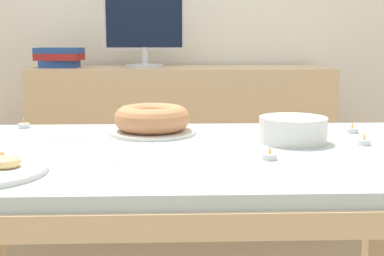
{
  "coord_description": "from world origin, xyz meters",
  "views": [
    {
      "loc": [
        -0.05,
        -1.53,
        1.06
      ],
      "look_at": [
        0.01,
        0.02,
        0.79
      ],
      "focal_mm": 50.0,
      "sensor_mm": 36.0,
      "label": 1
    }
  ],
  "objects_px": {
    "tealight_right_edge": "(352,130)",
    "plate_stack": "(293,130)",
    "tealight_near_front": "(364,142)",
    "tealight_near_cakes": "(24,125)",
    "tealight_left_edge": "(270,156)",
    "cake_chocolate_round": "(152,120)",
    "book_stack": "(60,57)",
    "computer_monitor": "(144,31)"
  },
  "relations": [
    {
      "from": "tealight_right_edge",
      "to": "plate_stack",
      "type": "bearing_deg",
      "value": -146.25
    },
    {
      "from": "tealight_right_edge",
      "to": "tealight_near_front",
      "type": "xyz_separation_m",
      "value": [
        -0.03,
        -0.21,
        0.0
      ]
    },
    {
      "from": "plate_stack",
      "to": "tealight_near_front",
      "type": "bearing_deg",
      "value": -12.35
    },
    {
      "from": "tealight_near_front",
      "to": "tealight_near_cakes",
      "type": "height_order",
      "value": "same"
    },
    {
      "from": "tealight_left_edge",
      "to": "tealight_right_edge",
      "type": "height_order",
      "value": "same"
    },
    {
      "from": "tealight_near_front",
      "to": "cake_chocolate_round",
      "type": "bearing_deg",
      "value": 161.92
    },
    {
      "from": "book_stack",
      "to": "plate_stack",
      "type": "bearing_deg",
      "value": -52.41
    },
    {
      "from": "computer_monitor",
      "to": "book_stack",
      "type": "xyz_separation_m",
      "value": [
        -0.45,
        0.0,
        -0.13
      ]
    },
    {
      "from": "computer_monitor",
      "to": "tealight_near_cakes",
      "type": "xyz_separation_m",
      "value": [
        -0.39,
        -0.96,
        -0.34
      ]
    },
    {
      "from": "tealight_left_edge",
      "to": "tealight_right_edge",
      "type": "relative_size",
      "value": 1.0
    },
    {
      "from": "tealight_left_edge",
      "to": "tealight_near_front",
      "type": "bearing_deg",
      "value": 29.75
    },
    {
      "from": "cake_chocolate_round",
      "to": "tealight_near_front",
      "type": "relative_size",
      "value": 7.33
    },
    {
      "from": "cake_chocolate_round",
      "to": "tealight_near_cakes",
      "type": "relative_size",
      "value": 7.33
    },
    {
      "from": "cake_chocolate_round",
      "to": "tealight_right_edge",
      "type": "distance_m",
      "value": 0.68
    },
    {
      "from": "computer_monitor",
      "to": "tealight_right_edge",
      "type": "xyz_separation_m",
      "value": [
        0.76,
        -1.1,
        -0.34
      ]
    },
    {
      "from": "tealight_left_edge",
      "to": "tealight_near_cakes",
      "type": "xyz_separation_m",
      "value": [
        -0.79,
        0.53,
        0.0
      ]
    },
    {
      "from": "cake_chocolate_round",
      "to": "tealight_left_edge",
      "type": "relative_size",
      "value": 7.33
    },
    {
      "from": "book_stack",
      "to": "cake_chocolate_round",
      "type": "bearing_deg",
      "value": -64.21
    },
    {
      "from": "book_stack",
      "to": "cake_chocolate_round",
      "type": "xyz_separation_m",
      "value": [
        0.53,
        -1.09,
        -0.17
      ]
    },
    {
      "from": "cake_chocolate_round",
      "to": "tealight_near_cakes",
      "type": "distance_m",
      "value": 0.49
    },
    {
      "from": "tealight_right_edge",
      "to": "tealight_near_cakes",
      "type": "xyz_separation_m",
      "value": [
        -1.15,
        0.14,
        0.0
      ]
    },
    {
      "from": "book_stack",
      "to": "tealight_left_edge",
      "type": "bearing_deg",
      "value": -60.1
    },
    {
      "from": "tealight_right_edge",
      "to": "tealight_near_front",
      "type": "height_order",
      "value": "same"
    },
    {
      "from": "book_stack",
      "to": "cake_chocolate_round",
      "type": "relative_size",
      "value": 0.85
    },
    {
      "from": "book_stack",
      "to": "tealight_near_cakes",
      "type": "height_order",
      "value": "book_stack"
    },
    {
      "from": "plate_stack",
      "to": "tealight_near_cakes",
      "type": "height_order",
      "value": "plate_stack"
    },
    {
      "from": "tealight_near_front",
      "to": "plate_stack",
      "type": "bearing_deg",
      "value": 167.65
    },
    {
      "from": "plate_stack",
      "to": "tealight_left_edge",
      "type": "height_order",
      "value": "plate_stack"
    },
    {
      "from": "cake_chocolate_round",
      "to": "plate_stack",
      "type": "bearing_deg",
      "value": -20.67
    },
    {
      "from": "plate_stack",
      "to": "tealight_near_cakes",
      "type": "xyz_separation_m",
      "value": [
        -0.91,
        0.3,
        -0.03
      ]
    },
    {
      "from": "computer_monitor",
      "to": "tealight_right_edge",
      "type": "relative_size",
      "value": 10.6
    },
    {
      "from": "tealight_left_edge",
      "to": "tealight_right_edge",
      "type": "bearing_deg",
      "value": 47.8
    },
    {
      "from": "computer_monitor",
      "to": "tealight_left_edge",
      "type": "distance_m",
      "value": 1.58
    },
    {
      "from": "computer_monitor",
      "to": "plate_stack",
      "type": "relative_size",
      "value": 2.02
    },
    {
      "from": "book_stack",
      "to": "tealight_right_edge",
      "type": "relative_size",
      "value": 6.2
    },
    {
      "from": "tealight_right_edge",
      "to": "book_stack",
      "type": "bearing_deg",
      "value": 137.78
    },
    {
      "from": "cake_chocolate_round",
      "to": "tealight_near_cakes",
      "type": "bearing_deg",
      "value": 163.93
    },
    {
      "from": "tealight_near_cakes",
      "to": "plate_stack",
      "type": "bearing_deg",
      "value": -18.34
    },
    {
      "from": "tealight_near_cakes",
      "to": "cake_chocolate_round",
      "type": "bearing_deg",
      "value": -16.07
    },
    {
      "from": "cake_chocolate_round",
      "to": "plate_stack",
      "type": "xyz_separation_m",
      "value": [
        0.44,
        -0.17,
        -0.01
      ]
    },
    {
      "from": "tealight_left_edge",
      "to": "tealight_right_edge",
      "type": "distance_m",
      "value": 0.53
    },
    {
      "from": "tealight_right_edge",
      "to": "tealight_near_cakes",
      "type": "bearing_deg",
      "value": 173.07
    }
  ]
}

